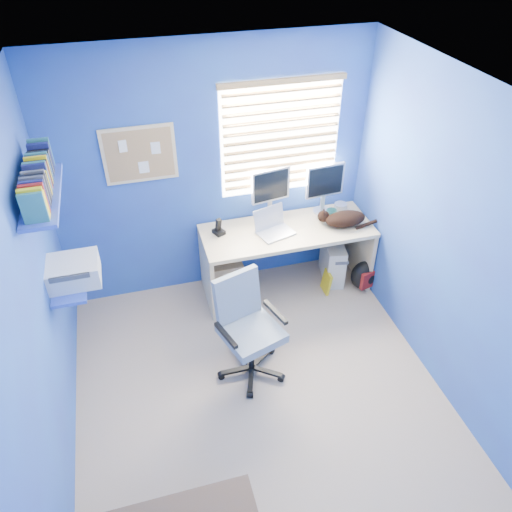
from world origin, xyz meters
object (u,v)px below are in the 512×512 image
object	(u,v)px
laptop	(276,224)
desk	(286,259)
tower_pc	(332,261)
office_chair	(248,340)
cat	(345,219)

from	to	relation	value
laptop	desk	bearing A→B (deg)	-0.14
tower_pc	desk	bearing A→B (deg)	-166.73
office_chair	desk	bearing A→B (deg)	55.80
desk	tower_pc	bearing A→B (deg)	2.46
desk	cat	size ratio (longest dim) A/B	4.09
office_chair	tower_pc	bearing A→B (deg)	39.65
desk	tower_pc	world-z (taller)	desk
desk	laptop	distance (m)	0.50
desk	laptop	world-z (taller)	laptop
laptop	tower_pc	world-z (taller)	laptop
laptop	cat	size ratio (longest dim) A/B	0.80
desk	tower_pc	distance (m)	0.56
office_chair	cat	bearing A→B (deg)	35.71
tower_pc	office_chair	world-z (taller)	office_chair
desk	office_chair	world-z (taller)	office_chair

